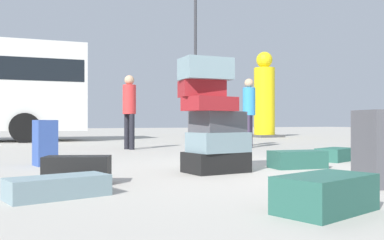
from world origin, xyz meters
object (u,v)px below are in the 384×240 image
object	(u,v)px
suitcase_navy_white_trunk	(45,143)
person_tourist_with_camera	(129,105)
suitcase_teal_foreground_near	(297,159)
lamp_post	(195,27)
suitcase_teal_left_side	(325,194)
suitcase_tower	(213,123)
person_bearded_onlooker	(249,110)
yellow_dummy_statue	(264,99)
suitcase_charcoal_right_side	(376,148)
suitcase_black_behind_tower	(77,170)
suitcase_teal_upright_blue	(335,155)
person_passerby_in_red	(249,107)
suitcase_slate_foreground_far	(58,187)

from	to	relation	value
suitcase_navy_white_trunk	person_tourist_with_camera	distance (m)	3.70
suitcase_teal_foreground_near	lamp_post	xyz separation A→B (m)	(3.98, 10.97, 4.43)
suitcase_teal_left_side	suitcase_navy_white_trunk	bearing A→B (deg)	93.53
suitcase_tower	person_bearded_onlooker	xyz separation A→B (m)	(3.78, 4.83, 0.34)
suitcase_tower	suitcase_teal_left_side	xyz separation A→B (m)	(-0.41, -2.32, -0.48)
suitcase_navy_white_trunk	person_tourist_with_camera	xyz separation A→B (m)	(2.17, 2.91, 0.68)
suitcase_teal_foreground_near	suitcase_navy_white_trunk	size ratio (longest dim) A/B	1.11
suitcase_tower	suitcase_teal_foreground_near	size ratio (longest dim) A/B	1.91
suitcase_teal_foreground_near	lamp_post	bearing A→B (deg)	79.03
yellow_dummy_statue	suitcase_charcoal_right_side	bearing A→B (deg)	-121.53
suitcase_black_behind_tower	suitcase_teal_foreground_near	bearing A→B (deg)	26.73
suitcase_teal_foreground_near	suitcase_teal_upright_blue	size ratio (longest dim) A/B	1.08
suitcase_charcoal_right_side	person_bearded_onlooker	world-z (taller)	person_bearded_onlooker
person_tourist_with_camera	person_passerby_in_red	xyz separation A→B (m)	(2.78, -0.69, -0.01)
yellow_dummy_statue	lamp_post	distance (m)	4.15
suitcase_navy_white_trunk	suitcase_teal_left_side	bearing A→B (deg)	-82.40
suitcase_teal_foreground_near	person_passerby_in_red	distance (m)	4.58
person_bearded_onlooker	lamp_post	world-z (taller)	lamp_post
suitcase_tower	suitcase_teal_left_side	size ratio (longest dim) A/B	1.90
suitcase_teal_upright_blue	person_bearded_onlooker	bearing A→B (deg)	53.74
suitcase_navy_white_trunk	person_bearded_onlooker	distance (m)	6.34
suitcase_tower	suitcase_teal_upright_blue	distance (m)	2.59
suitcase_navy_white_trunk	person_passerby_in_red	distance (m)	5.47
suitcase_tower	person_tourist_with_camera	xyz separation A→B (m)	(0.43, 4.69, 0.39)
suitcase_slate_foreground_far	suitcase_teal_upright_blue	distance (m)	4.68
suitcase_teal_foreground_near	lamp_post	size ratio (longest dim) A/B	0.10
suitcase_charcoal_right_side	suitcase_black_behind_tower	distance (m)	2.91
suitcase_black_behind_tower	person_bearded_onlooker	size ratio (longest dim) A/B	0.40
person_tourist_with_camera	yellow_dummy_statue	distance (m)	9.15
suitcase_teal_foreground_near	suitcase_black_behind_tower	bearing A→B (deg)	-167.21
suitcase_teal_foreground_near	yellow_dummy_statue	distance (m)	12.06
suitcase_black_behind_tower	lamp_post	xyz separation A→B (m)	(6.92, 11.17, 4.41)
person_tourist_with_camera	person_passerby_in_red	world-z (taller)	person_tourist_with_camera
suitcase_tower	suitcase_slate_foreground_far	distance (m)	2.24
suitcase_slate_foreground_far	person_bearded_onlooker	world-z (taller)	person_bearded_onlooker
suitcase_charcoal_right_side	person_bearded_onlooker	size ratio (longest dim) A/B	0.46
suitcase_slate_foreground_far	suitcase_teal_foreground_near	bearing A→B (deg)	3.57
suitcase_black_behind_tower	suitcase_navy_white_trunk	xyz separation A→B (m)	(-0.06, 2.02, 0.18)
suitcase_slate_foreground_far	suitcase_teal_upright_blue	world-z (taller)	suitcase_teal_upright_blue
suitcase_teal_left_side	person_tourist_with_camera	world-z (taller)	person_tourist_with_camera
suitcase_teal_left_side	person_tourist_with_camera	size ratio (longest dim) A/B	0.43
suitcase_charcoal_right_side	person_passerby_in_red	world-z (taller)	person_passerby_in_red
person_tourist_with_camera	suitcase_teal_foreground_near	bearing A→B (deg)	-3.62
person_bearded_onlooker	yellow_dummy_statue	xyz separation A→B (m)	(4.16, 5.06, 0.62)
suitcase_tower	lamp_post	distance (m)	12.74
lamp_post	suitcase_charcoal_right_side	bearing A→B (deg)	-109.23
suitcase_black_behind_tower	person_tourist_with_camera	xyz separation A→B (m)	(2.11, 4.94, 0.86)
yellow_dummy_statue	person_bearded_onlooker	bearing A→B (deg)	-129.40
suitcase_tower	person_passerby_in_red	xyz separation A→B (m)	(3.22, 4.00, 0.38)
suitcase_charcoal_right_side	suitcase_navy_white_trunk	world-z (taller)	suitcase_charcoal_right_side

